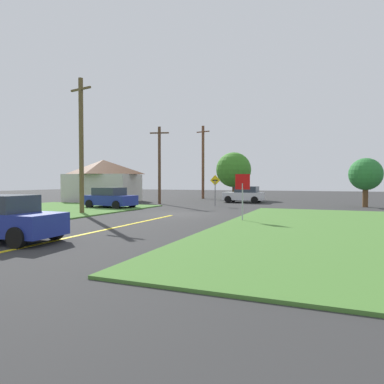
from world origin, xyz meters
The scene contains 15 objects.
ground_plane centered at (0.00, 0.00, 0.00)m, with size 120.00×120.00×0.00m, color #2F2F2F.
grass_verge_right centered at (10.20, -4.00, 0.04)m, with size 12.00×20.00×0.08m, color #477730.
grass_verge_left centered at (-10.20, -4.00, 0.04)m, with size 12.00×20.00×0.08m, color #477730.
lane_stripe_center centered at (0.00, -8.00, 0.01)m, with size 0.20×14.00×0.01m, color yellow.
stop_sign centered at (4.80, -2.49, 1.76)m, with size 0.80×0.14×2.48m.
parked_car_near_building centered at (-6.90, 2.37, 0.80)m, with size 4.05×2.39×1.62m.
car_behind_on_main_road centered at (-1.51, -11.37, 0.80)m, with size 4.09×2.06×1.62m.
car_approaching_junction centered at (1.20, 13.36, 0.80)m, with size 3.89×2.16×1.62m.
utility_pole_near centered at (-5.84, -2.22, 4.48)m, with size 1.79×0.43×8.72m.
utility_pole_mid centered at (-5.73, 8.43, 3.75)m, with size 1.77×0.60×7.21m.
utility_pole_far centered at (-5.28, 19.08, 4.54)m, with size 1.78×0.53×8.88m.
direction_sign centered at (-0.05, 7.81, 1.65)m, with size 0.91×0.08×2.66m.
oak_tree_left centered at (-1.40, 18.92, 3.48)m, with size 4.10×4.10×5.53m.
pine_tree_center centered at (11.78, 11.10, 2.68)m, with size 2.63×2.63×4.02m.
barn centered at (-12.84, 9.47, 2.18)m, with size 7.35×5.95×4.36m.
Camera 1 is at (8.95, -19.82, 2.09)m, focal length 31.68 mm.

